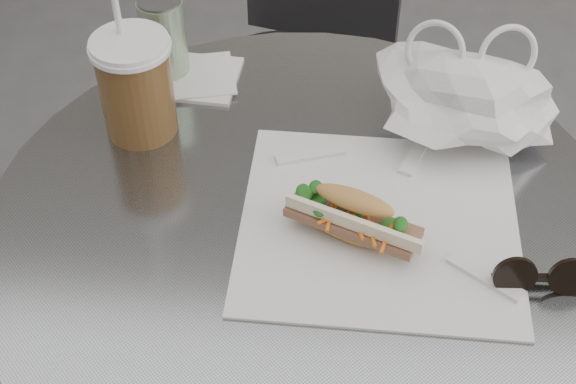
# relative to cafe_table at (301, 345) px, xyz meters

# --- Properties ---
(cafe_table) EXTENTS (0.76, 0.76, 0.74)m
(cafe_table) POSITION_rel_cafe_table_xyz_m (0.00, 0.00, 0.00)
(cafe_table) COLOR slate
(cafe_table) RESTS_ON ground
(chair_far) EXTENTS (0.40, 0.43, 0.76)m
(chair_far) POSITION_rel_cafe_table_xyz_m (-0.06, 0.62, -0.13)
(chair_far) COLOR #2F2F31
(chair_far) RESTS_ON ground
(sandwich_paper) EXTENTS (0.32, 0.30, 0.00)m
(sandwich_paper) POSITION_rel_cafe_table_xyz_m (0.09, -0.01, 0.28)
(sandwich_paper) COLOR white
(sandwich_paper) RESTS_ON cafe_table
(banh_mi) EXTENTS (0.20, 0.14, 0.06)m
(banh_mi) POSITION_rel_cafe_table_xyz_m (0.06, -0.04, 0.31)
(banh_mi) COLOR gold
(banh_mi) RESTS_ON sandwich_paper
(iced_coffee) EXTENTS (0.10, 0.10, 0.30)m
(iced_coffee) POSITION_rel_cafe_table_xyz_m (-0.22, 0.13, 0.35)
(iced_coffee) COLOR brown
(iced_coffee) RESTS_ON cafe_table
(sunglasses) EXTENTS (0.11, 0.03, 0.05)m
(sunglasses) POSITION_rel_cafe_table_xyz_m (0.26, -0.09, 0.29)
(sunglasses) COLOR black
(sunglasses) RESTS_ON cafe_table
(plastic_bag) EXTENTS (0.23, 0.18, 0.11)m
(plastic_bag) POSITION_rel_cafe_table_xyz_m (0.19, 0.16, 0.33)
(plastic_bag) COLOR white
(plastic_bag) RESTS_ON cafe_table
(napkin_stack) EXTENTS (0.12, 0.12, 0.01)m
(napkin_stack) POSITION_rel_cafe_table_xyz_m (-0.17, 0.24, 0.28)
(napkin_stack) COLOR white
(napkin_stack) RESTS_ON cafe_table
(drink_can) EXTENTS (0.06, 0.06, 0.12)m
(drink_can) POSITION_rel_cafe_table_xyz_m (-0.22, 0.25, 0.33)
(drink_can) COLOR #5C8C51
(drink_can) RESTS_ON cafe_table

